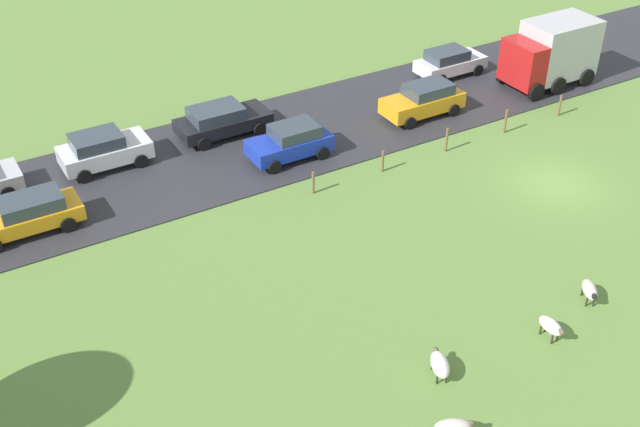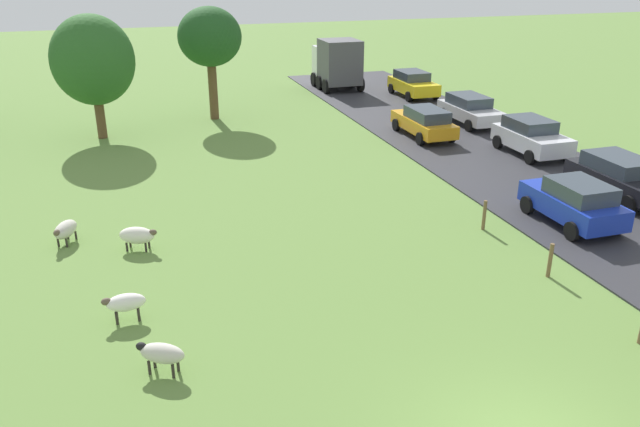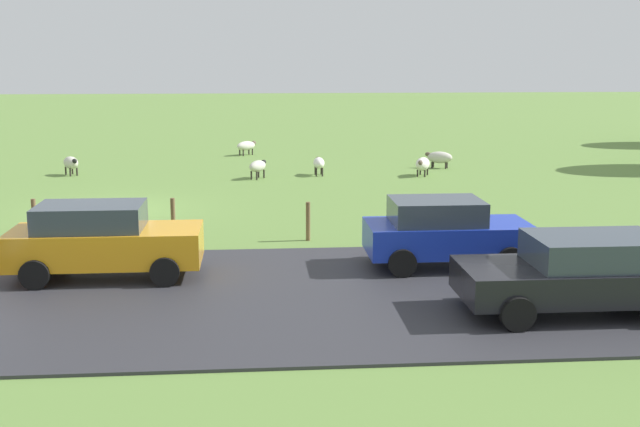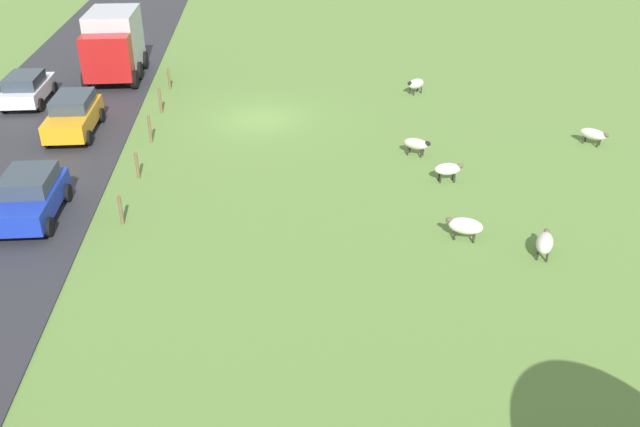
{
  "view_description": "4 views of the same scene",
  "coord_description": "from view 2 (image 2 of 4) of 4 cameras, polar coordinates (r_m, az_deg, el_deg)",
  "views": [
    {
      "loc": [
        -20.18,
        23.95,
        18.57
      ],
      "look_at": [
        2.58,
        10.59,
        0.55
      ],
      "focal_mm": 44.28,
      "sensor_mm": 36.0,
      "label": 1
    },
    {
      "loc": [
        -6.62,
        -7.74,
        8.81
      ],
      "look_at": [
        -0.88,
        10.37,
        1.01
      ],
      "focal_mm": 35.59,
      "sensor_mm": 36.0,
      "label": 2
    },
    {
      "loc": [
        25.97,
        4.61,
        4.97
      ],
      "look_at": [
        2.92,
        6.5,
        0.37
      ],
      "focal_mm": 44.94,
      "sensor_mm": 36.0,
      "label": 3
    },
    {
      "loc": [
        -0.34,
        30.51,
        11.58
      ],
      "look_at": [
        -1.95,
        10.37,
        0.51
      ],
      "focal_mm": 38.4,
      "sensor_mm": 36.0,
      "label": 4
    }
  ],
  "objects": [
    {
      "name": "sheep_2",
      "position": [
        17.15,
        -17.11,
        -7.68
      ],
      "size": [
        1.1,
        0.46,
        0.76
      ],
      "color": "white",
      "rests_on": "ground_plane"
    },
    {
      "name": "tree_1",
      "position": [
        36.63,
        -9.88,
        15.31
      ],
      "size": [
        3.5,
        3.5,
        6.21
      ],
      "color": "brown",
      "rests_on": "ground_plane"
    },
    {
      "name": "fence_post_3",
      "position": [
        19.69,
        19.99,
        -3.98
      ],
      "size": [
        0.12,
        0.12,
        1.06
      ],
      "primitive_type": "cylinder",
      "color": "brown",
      "rests_on": "ground_plane"
    },
    {
      "name": "car_3",
      "position": [
        33.19,
        9.37,
        8.15
      ],
      "size": [
        1.94,
        4.44,
        1.51
      ],
      "color": "orange",
      "rests_on": "road_strip"
    },
    {
      "name": "car_1",
      "position": [
        43.02,
        8.35,
        11.49
      ],
      "size": [
        2.12,
        4.19,
        1.61
      ],
      "color": "yellow",
      "rests_on": "road_strip"
    },
    {
      "name": "sheep_5",
      "position": [
        21.02,
        -16.11,
        -1.91
      ],
      "size": [
        1.28,
        0.94,
        0.77
      ],
      "color": "silver",
      "rests_on": "ground_plane"
    },
    {
      "name": "tree_2",
      "position": [
        34.06,
        -19.75,
        12.83
      ],
      "size": [
        4.06,
        4.06,
        6.17
      ],
      "color": "brown",
      "rests_on": "ground_plane"
    },
    {
      "name": "car_4",
      "position": [
        31.44,
        18.46,
        6.62
      ],
      "size": [
        2.12,
        4.0,
        1.64
      ],
      "color": "silver",
      "rests_on": "road_strip"
    },
    {
      "name": "truck_1",
      "position": [
        44.88,
        1.57,
        13.37
      ],
      "size": [
        2.76,
        3.84,
        3.39
      ],
      "color": "white",
      "rests_on": "road_strip"
    },
    {
      "name": "car_2",
      "position": [
        27.18,
        25.5,
        3.07
      ],
      "size": [
        2.17,
        4.53,
        1.5
      ],
      "color": "black",
      "rests_on": "road_strip"
    },
    {
      "name": "car_7",
      "position": [
        23.56,
        21.89,
        1.0
      ],
      "size": [
        2.01,
        3.82,
        1.59
      ],
      "color": "#1933B2",
      "rests_on": "road_strip"
    },
    {
      "name": "fence_post_4",
      "position": [
        22.37,
        14.56,
        -0.15
      ],
      "size": [
        0.12,
        0.12,
        1.06
      ],
      "primitive_type": "cylinder",
      "color": "brown",
      "rests_on": "ground_plane"
    },
    {
      "name": "sheep_0",
      "position": [
        22.25,
        -21.92,
        -1.35
      ],
      "size": [
        0.95,
        1.26,
        0.74
      ],
      "color": "beige",
      "rests_on": "ground_plane"
    },
    {
      "name": "sheep_3",
      "position": [
        14.97,
        -14.06,
        -12.1
      ],
      "size": [
        1.16,
        0.94,
        0.75
      ],
      "color": "beige",
      "rests_on": "ground_plane"
    },
    {
      "name": "car_5",
      "position": [
        36.43,
        13.36,
        9.12
      ],
      "size": [
        2.06,
        4.46,
        1.53
      ],
      "color": "#B7B7BC",
      "rests_on": "road_strip"
    }
  ]
}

